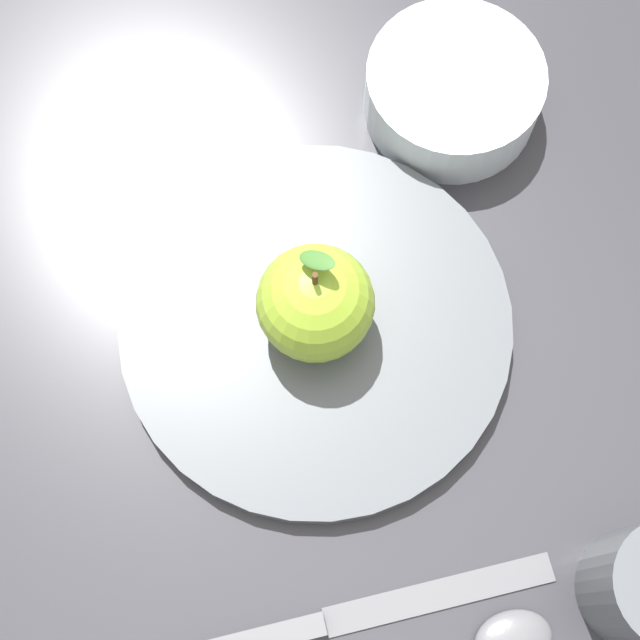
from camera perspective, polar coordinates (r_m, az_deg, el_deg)
The scene contains 5 objects.
ground_plane at distance 0.62m, azimuth -0.60°, elevation -3.25°, with size 2.40×2.40×0.00m, color #2D2D33.
dinner_plate at distance 0.62m, azimuth -0.00°, elevation -0.30°, with size 0.26×0.26×0.02m.
apple at distance 0.58m, azimuth -0.39°, elevation 1.05°, with size 0.07×0.07×0.09m.
side_bowl at distance 0.68m, azimuth 8.10°, elevation 13.77°, with size 0.12×0.12×0.04m.
knife at distance 0.60m, azimuth 0.80°, elevation -17.78°, with size 0.10×0.23×0.01m.
Camera 1 is at (-0.16, -0.03, 0.60)m, focal length 52.80 mm.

